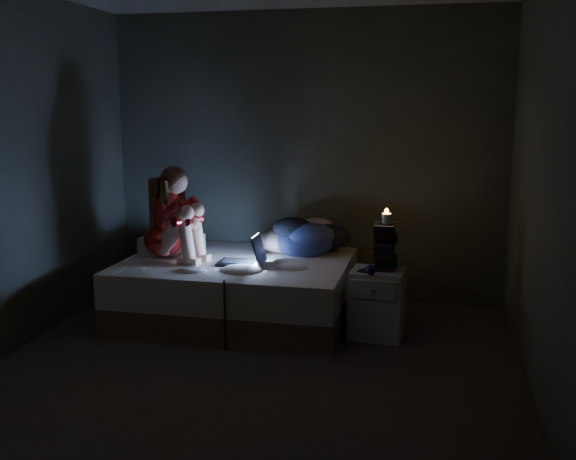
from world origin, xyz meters
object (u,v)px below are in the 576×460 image
(woman, at_px, (163,212))
(candle, at_px, (386,219))
(bed, at_px, (237,290))
(nightstand, at_px, (377,303))
(phone, at_px, (366,270))
(laptop, at_px, (240,249))

(woman, relative_size, candle, 9.83)
(bed, height_order, woman, woman)
(candle, bearing_deg, nightstand, -132.76)
(candle, xyz_separation_m, phone, (-0.13, -0.10, -0.39))
(candle, distance_m, phone, 0.42)
(bed, xyz_separation_m, phone, (1.10, -0.21, 0.28))
(bed, relative_size, candle, 23.01)
(bed, relative_size, laptop, 5.06)
(laptop, height_order, phone, laptop)
(woman, xyz_separation_m, candle, (1.84, -0.03, 0.02))
(woman, height_order, phone, woman)
(nightstand, bearing_deg, laptop, -178.27)
(nightstand, bearing_deg, phone, -149.85)
(bed, distance_m, laptop, 0.41)
(bed, relative_size, phone, 13.15)
(bed, bearing_deg, woman, -172.49)
(bed, xyz_separation_m, laptop, (0.07, -0.12, 0.38))
(woman, relative_size, nightstand, 1.49)
(woman, bearing_deg, nightstand, 10.41)
(nightstand, relative_size, phone, 3.78)
(bed, xyz_separation_m, candle, (1.23, -0.11, 0.67))
(laptop, xyz_separation_m, nightstand, (1.11, -0.04, -0.37))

